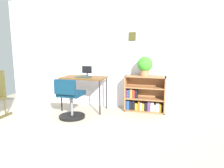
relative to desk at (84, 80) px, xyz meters
The scene contains 8 objects.
ground_plane 1.83m from the desk, 77.69° to the right, with size 6.24×6.24×0.00m, color #ACA18D.
wall_back 0.85m from the desk, 53.51° to the left, with size 5.20×0.12×2.58m.
desk is the anchor object (origin of this frame).
monitor 0.20m from the desk, 67.45° to the left, with size 0.23×0.17×0.24m.
keyboard 0.11m from the desk, 76.75° to the right, with size 0.34×0.14×0.02m, color #26362E.
office_chair 0.70m from the desk, 93.26° to the right, with size 0.52×0.55×0.81m.
bookshelf_low 1.38m from the desk, 12.54° to the left, with size 0.88×0.30×0.79m.
potted_plant_on_shelf 1.38m from the desk, 10.38° to the left, with size 0.33×0.33×0.42m.
Camera 1 is at (1.47, -2.54, 1.40)m, focal length 33.13 mm.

